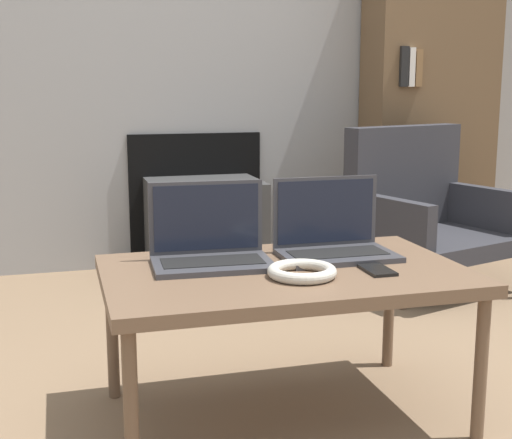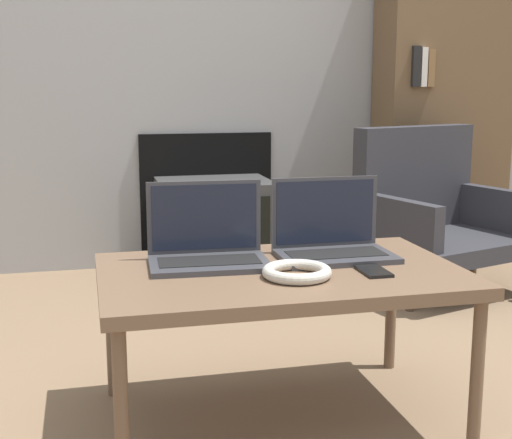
{
  "view_description": "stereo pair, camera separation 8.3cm",
  "coord_description": "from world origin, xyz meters",
  "px_view_note": "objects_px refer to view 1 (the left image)",
  "views": [
    {
      "loc": [
        -0.6,
        -1.61,
        0.96
      ],
      "look_at": [
        0.0,
        0.54,
        0.53
      ],
      "focal_mm": 50.0,
      "sensor_mm": 36.0,
      "label": 1
    },
    {
      "loc": [
        -0.52,
        -1.63,
        0.96
      ],
      "look_at": [
        0.0,
        0.54,
        0.53
      ],
      "focal_mm": 50.0,
      "sensor_mm": 36.0,
      "label": 2
    }
  ],
  "objects_px": {
    "laptop_right": "(333,238)",
    "tv": "(205,228)",
    "phone": "(377,270)",
    "armchair": "(422,209)",
    "headphones": "(302,271)",
    "laptop_left": "(210,246)"
  },
  "relations": [
    {
      "from": "phone",
      "to": "armchair",
      "type": "relative_size",
      "value": 0.15
    },
    {
      "from": "headphones",
      "to": "tv",
      "type": "relative_size",
      "value": 0.34
    },
    {
      "from": "armchair",
      "to": "phone",
      "type": "bearing_deg",
      "value": -140.55
    },
    {
      "from": "laptop_left",
      "to": "tv",
      "type": "bearing_deg",
      "value": 81.97
    },
    {
      "from": "headphones",
      "to": "armchair",
      "type": "relative_size",
      "value": 0.23
    },
    {
      "from": "laptop_left",
      "to": "phone",
      "type": "height_order",
      "value": "laptop_left"
    },
    {
      "from": "laptop_right",
      "to": "laptop_left",
      "type": "bearing_deg",
      "value": -179.96
    },
    {
      "from": "laptop_left",
      "to": "tv",
      "type": "distance_m",
      "value": 1.55
    },
    {
      "from": "phone",
      "to": "headphones",
      "type": "bearing_deg",
      "value": 178.88
    },
    {
      "from": "laptop_left",
      "to": "headphones",
      "type": "distance_m",
      "value": 0.3
    },
    {
      "from": "laptop_right",
      "to": "armchair",
      "type": "relative_size",
      "value": 0.42
    },
    {
      "from": "headphones",
      "to": "armchair",
      "type": "bearing_deg",
      "value": 50.12
    },
    {
      "from": "headphones",
      "to": "phone",
      "type": "distance_m",
      "value": 0.22
    },
    {
      "from": "laptop_right",
      "to": "tv",
      "type": "xyz_separation_m",
      "value": [
        -0.09,
        1.5,
        -0.26
      ]
    },
    {
      "from": "laptop_left",
      "to": "phone",
      "type": "bearing_deg",
      "value": -23.96
    },
    {
      "from": "laptop_left",
      "to": "phone",
      "type": "relative_size",
      "value": 2.89
    },
    {
      "from": "phone",
      "to": "armchair",
      "type": "xyz_separation_m",
      "value": [
        0.83,
        1.26,
        -0.08
      ]
    },
    {
      "from": "laptop_right",
      "to": "phone",
      "type": "height_order",
      "value": "laptop_right"
    },
    {
      "from": "laptop_right",
      "to": "headphones",
      "type": "distance_m",
      "value": 0.28
    },
    {
      "from": "laptop_left",
      "to": "armchair",
      "type": "xyz_separation_m",
      "value": [
        1.25,
        1.04,
        -0.13
      ]
    },
    {
      "from": "laptop_right",
      "to": "tv",
      "type": "relative_size",
      "value": 0.6
    },
    {
      "from": "phone",
      "to": "tv",
      "type": "height_order",
      "value": "tv"
    }
  ]
}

